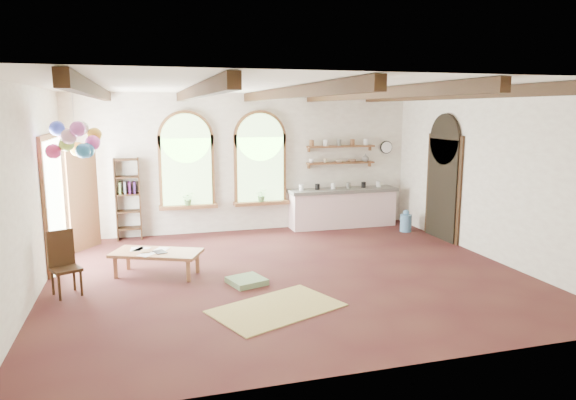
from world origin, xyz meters
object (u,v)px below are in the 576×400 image
object	(u,v)px
coffee_table	(157,254)
balloon_cluster	(75,140)
side_chair	(66,277)
kitchen_counter	(343,207)

from	to	relation	value
coffee_table	balloon_cluster	world-z (taller)	balloon_cluster
coffee_table	balloon_cluster	distance (m)	2.31
side_chair	balloon_cluster	distance (m)	2.22
coffee_table	side_chair	distance (m)	1.50
kitchen_counter	balloon_cluster	distance (m)	6.46
kitchen_counter	side_chair	distance (m)	6.71
coffee_table	kitchen_counter	bearing A→B (deg)	30.40
side_chair	kitchen_counter	bearing A→B (deg)	28.87
kitchen_counter	coffee_table	bearing A→B (deg)	-149.60
coffee_table	balloon_cluster	size ratio (longest dim) A/B	1.42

